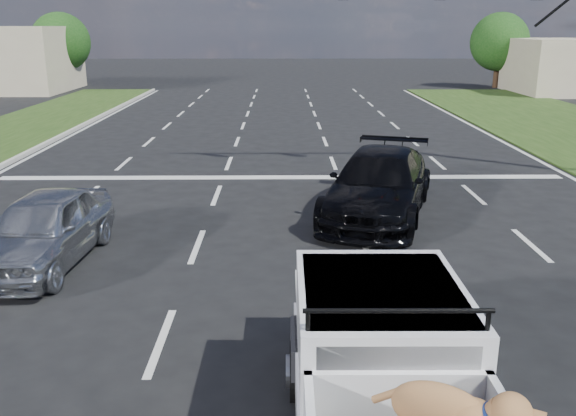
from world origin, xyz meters
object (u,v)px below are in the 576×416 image
pickup_truck (394,409)px  black_coupe (379,185)px  silver_sedan (44,229)px  traffic_signal (528,15)px

pickup_truck → black_coupe: size_ratio=0.97×
silver_sedan → black_coupe: black_coupe is taller
traffic_signal → black_coupe: size_ratio=1.70×
traffic_signal → silver_sedan: (-11.73, -7.38, -4.03)m
traffic_signal → silver_sedan: traffic_signal is taller
traffic_signal → silver_sedan: size_ratio=2.23×
pickup_truck → black_coupe: pickup_truck is taller
pickup_truck → silver_sedan: 8.27m
traffic_signal → black_coupe: 7.64m
traffic_signal → pickup_truck: size_ratio=1.75×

